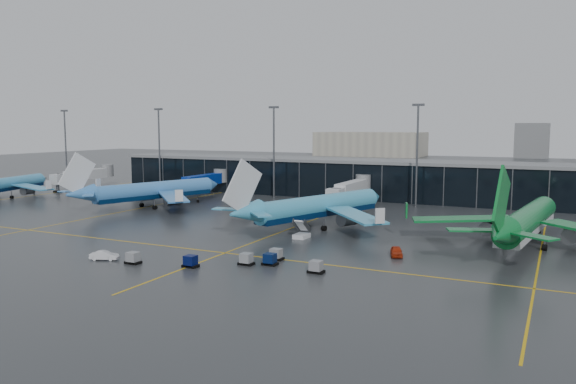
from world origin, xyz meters
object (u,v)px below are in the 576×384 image
at_px(airliner_aer_lingus, 528,205).
at_px(baggage_carts, 238,260).
at_px(airliner_klm_west, 7,176).
at_px(mobile_airstair, 301,234).
at_px(airliner_arkefly, 155,180).
at_px(service_van_white, 104,255).
at_px(service_van_red, 396,251).
at_px(airliner_klm_near, 320,193).

height_order(airliner_aer_lingus, baggage_carts, airliner_aer_lingus).
xyz_separation_m(airliner_klm_west, mobile_airstair, (98.28, -16.06, -5.26)).
bearing_deg(baggage_carts, airliner_arkefly, 139.68).
relative_size(baggage_carts, service_van_white, 6.71).
xyz_separation_m(mobile_airstair, service_van_red, (19.05, -6.32, -0.02)).
height_order(airliner_arkefly, mobile_airstair, airliner_arkefly).
xyz_separation_m(service_van_red, service_van_white, (-38.82, -21.68, -0.05)).
distance_m(airliner_arkefly, airliner_aer_lingus, 85.70).
bearing_deg(airliner_arkefly, mobile_airstair, -3.13).
bearing_deg(mobile_airstair, service_van_white, -123.70).
bearing_deg(baggage_carts, service_van_white, -163.32).
xyz_separation_m(airliner_arkefly, baggage_carts, (48.63, -41.28, -5.96)).
distance_m(airliner_klm_near, mobile_airstair, 13.01).
xyz_separation_m(airliner_arkefly, airliner_aer_lingus, (85.28, -8.51, 0.25)).
xyz_separation_m(airliner_klm_west, baggage_carts, (98.33, -38.11, -5.27)).
height_order(airliner_aer_lingus, mobile_airstair, airliner_aer_lingus).
bearing_deg(service_van_white, airliner_aer_lingus, -77.93).
height_order(airliner_arkefly, service_van_white, airliner_arkefly).
distance_m(airliner_klm_west, service_van_white, 90.19).
bearing_deg(service_van_red, airliner_klm_west, 150.84).
height_order(airliner_arkefly, service_van_red, airliner_arkefly).
relative_size(baggage_carts, service_van_red, 6.47).
bearing_deg(airliner_klm_near, service_van_white, -96.10).
bearing_deg(airliner_aer_lingus, service_van_white, -138.61).
relative_size(baggage_carts, mobile_airstair, 8.22).
height_order(airliner_klm_near, service_van_white, airliner_klm_near).
bearing_deg(mobile_airstair, airliner_klm_west, 172.24).
relative_size(airliner_klm_near, mobile_airstair, 12.85).
xyz_separation_m(airliner_klm_west, airliner_arkefly, (49.70, 3.16, 0.69)).
xyz_separation_m(airliner_klm_west, service_van_white, (78.52, -44.05, -5.34)).
xyz_separation_m(airliner_arkefly, mobile_airstair, (48.58, -19.22, -5.95)).
bearing_deg(airliner_aer_lingus, airliner_klm_near, -174.16).
xyz_separation_m(airliner_klm_near, mobile_airstair, (1.27, -11.46, -6.03)).
bearing_deg(service_van_red, service_van_white, -169.18).
bearing_deg(airliner_arkefly, service_van_white, -40.15).
height_order(mobile_airstair, service_van_red, mobile_airstair).
relative_size(airliner_klm_west, airliner_klm_near, 0.89).
xyz_separation_m(airliner_klm_near, airliner_aer_lingus, (37.97, -0.74, 0.17)).
bearing_deg(service_van_red, mobile_airstair, 143.30).
height_order(airliner_klm_west, service_van_white, airliner_klm_west).
relative_size(airliner_arkefly, mobile_airstair, 12.70).
bearing_deg(service_van_white, mobile_airstair, -57.59).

